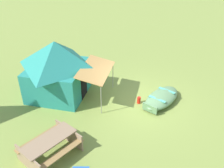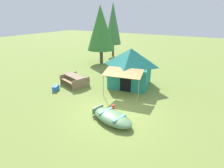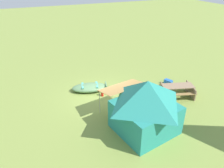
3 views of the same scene
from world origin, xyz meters
TOP-DOWN VIEW (x-y plane):
  - ground_plane at (0.00, 0.00)m, footprint 80.00×80.00m
  - beached_rowboat at (0.42, -0.96)m, footprint 2.56×1.68m
  - canvas_cabin_tent at (-0.86, 3.88)m, footprint 3.36×4.36m
  - picnic_table at (-4.46, 1.85)m, footprint 2.30×1.98m
  - cooler_box at (-4.89, 0.36)m, footprint 0.50×0.63m
  - fuel_can at (-0.08, -0.00)m, footprint 0.24×0.24m
  - pine_tree_back_left at (-6.90, 11.81)m, footprint 1.98×1.98m
  - pine_tree_back_right at (-6.24, 8.15)m, footprint 2.85×2.85m

SIDE VIEW (x-z plane):
  - ground_plane at x=0.00m, z-range 0.00..0.00m
  - fuel_can at x=-0.08m, z-range 0.00..0.32m
  - cooler_box at x=-4.89m, z-range 0.00..0.35m
  - beached_rowboat at x=0.42m, z-range 0.01..0.47m
  - picnic_table at x=-4.46m, z-range 0.11..0.85m
  - canvas_cabin_tent at x=-0.86m, z-range 0.05..2.81m
  - pine_tree_back_right at x=-6.24m, z-range 0.73..6.61m
  - pine_tree_back_left at x=-6.90m, z-range 0.75..7.10m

